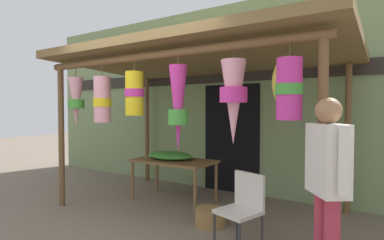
% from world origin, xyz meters
% --- Properties ---
extents(ground_plane, '(30.00, 30.00, 0.00)m').
position_xyz_m(ground_plane, '(0.00, 0.00, 0.00)').
color(ground_plane, '#756656').
extents(shop_facade, '(9.48, 0.29, 3.50)m').
position_xyz_m(shop_facade, '(0.00, 2.56, 1.75)').
color(shop_facade, '#7A9360').
rests_on(shop_facade, ground_plane).
extents(market_stall_canopy, '(4.38, 2.55, 2.45)m').
position_xyz_m(market_stall_canopy, '(0.26, 1.04, 2.15)').
color(market_stall_canopy, brown).
rests_on(market_stall_canopy, ground_plane).
extents(display_table, '(1.37, 0.77, 0.68)m').
position_xyz_m(display_table, '(-0.42, 1.43, 0.62)').
color(display_table, brown).
rests_on(display_table, ground_plane).
extents(flower_heap_on_table, '(0.82, 0.58, 0.13)m').
position_xyz_m(flower_heap_on_table, '(-0.50, 1.43, 0.75)').
color(flower_heap_on_table, green).
rests_on(flower_heap_on_table, display_table).
extents(folding_chair, '(0.50, 0.50, 0.84)m').
position_xyz_m(folding_chair, '(1.33, 0.31, 0.50)').
color(folding_chair, beige).
rests_on(folding_chair, ground_plane).
extents(wicker_basket_by_table, '(0.40, 0.40, 0.23)m').
position_xyz_m(wicker_basket_by_table, '(0.68, 0.75, 0.11)').
color(wicker_basket_by_table, olive).
rests_on(wicker_basket_by_table, ground_plane).
extents(customer_foreground, '(0.41, 0.50, 1.64)m').
position_xyz_m(customer_foreground, '(2.21, 0.05, 0.97)').
color(customer_foreground, '#B23347').
rests_on(customer_foreground, ground_plane).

